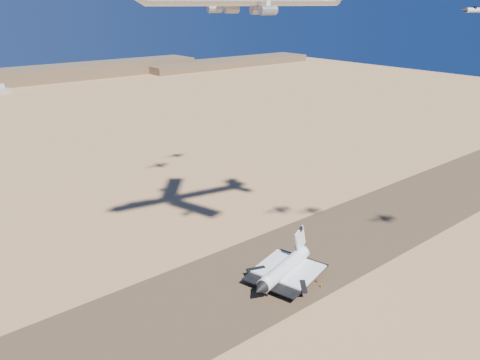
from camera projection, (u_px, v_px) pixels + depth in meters
ground at (223, 293)px, 168.66m from camera, size 1200.00×1200.00×0.00m
runway at (223, 293)px, 168.65m from camera, size 600.00×50.00×0.06m
ridgeline at (12, 80)px, 587.42m from camera, size 960.00×90.00×18.00m
shuttle at (284, 270)px, 174.04m from camera, size 36.72×28.70×17.94m
crew_a at (321, 285)px, 171.56m from camera, size 0.49×0.69×1.79m
crew_b at (309, 280)px, 174.44m from camera, size 0.91×1.07×1.91m
crew_c at (317, 280)px, 174.40m from camera, size 1.19×1.07×1.83m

